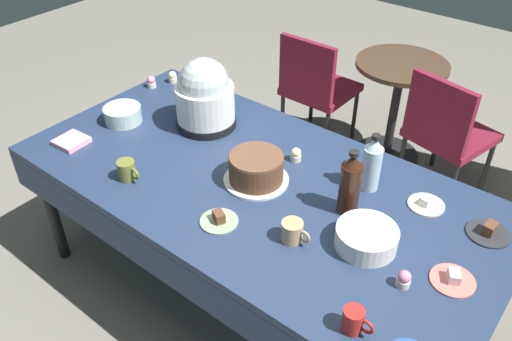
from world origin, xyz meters
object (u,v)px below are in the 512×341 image
Objects in this scene: potluck_table at (256,190)px; dessert_plate_charcoal at (489,232)px; coffee_mug_navy at (198,94)px; coffee_mug_olive at (127,170)px; ceramic_snack_bowl at (366,238)px; soda_bottle_water at (372,164)px; cupcake_mint at (151,82)px; slow_cooker at (205,96)px; soda_bottle_cola at (350,184)px; maroon_chair_left at (316,85)px; dessert_plate_cream at (426,204)px; cupcake_vanilla at (296,155)px; cupcake_rose at (172,77)px; glass_salad_bowl at (123,114)px; dessert_plate_sage at (219,220)px; frosted_layer_cake at (256,169)px; round_cafe_table at (397,93)px; cupcake_lemon at (404,279)px; coffee_mug_tan at (293,232)px; dessert_plate_coral at (453,279)px; maroon_chair_right at (446,130)px; coffee_mug_red at (354,320)px.

dessert_plate_charcoal reaches higher than potluck_table.
coffee_mug_olive is (0.24, -0.71, -0.00)m from coffee_mug_navy.
dessert_plate_charcoal is at bearing 45.85° from ceramic_snack_bowl.
cupcake_mint is at bearing 178.12° from soda_bottle_water.
potluck_table is 6.03× the size of slow_cooker.
maroon_chair_left is at bearing 127.18° from soda_bottle_cola.
dessert_plate_cream is 1.29m from coffee_mug_olive.
potluck_table is 32.59× the size of cupcake_vanilla.
maroon_chair_left reaches higher than cupcake_rose.
slow_cooker is 0.45m from glass_salad_bowl.
soda_bottle_cola reaches higher than cupcake_vanilla.
coffee_mug_navy is 1.05m from maroon_chair_left.
dessert_plate_sage is at bearing -154.79° from ceramic_snack_bowl.
frosted_layer_cake reaches higher than coffee_mug_olive.
frosted_layer_cake is at bearing 36.93° from coffee_mug_olive.
frosted_layer_cake reaches higher than dessert_plate_charcoal.
cupcake_mint is at bearing 170.58° from soda_bottle_cola.
round_cafe_table is at bearing 94.41° from cupcake_vanilla.
slow_cooker is at bearing 164.21° from cupcake_lemon.
cupcake_lemon is 1.25m from coffee_mug_olive.
soda_bottle_water is 0.49m from coffee_mug_tan.
potluck_table is 0.86m from glass_salad_bowl.
ceramic_snack_bowl is at bearing -29.06° from cupcake_vanilla.
slow_cooker reaches higher than cupcake_mint.
glass_salad_bowl is 1.20× the size of dessert_plate_coral.
cupcake_mint is 0.08× the size of maroon_chair_right.
slow_cooker is at bearing -176.39° from dessert_plate_charcoal.
soda_bottle_cola is 2.66× the size of coffee_mug_red.
coffee_mug_olive is at bearing -166.78° from dessert_plate_coral.
dessert_plate_coral is 0.19× the size of maroon_chair_right.
potluck_table is 7.58× the size of frosted_layer_cake.
cupcake_vanilla is at bearing -173.20° from dessert_plate_cream.
dessert_plate_cream is at bearing 58.06° from coffee_mug_tan.
dessert_plate_coral is 0.19× the size of maroon_chair_left.
cupcake_lemon reaches higher than round_cafe_table.
maroon_chair_left reaches higher than round_cafe_table.
cupcake_mint is at bearing 179.77° from dessert_plate_cream.
cupcake_vanilla reaches higher than potluck_table.
potluck_table is 1.06m from cupcake_rose.
cupcake_lemon is (1.75, -0.59, 0.00)m from cupcake_rose.
maroon_chair_left is at bearing 144.35° from dessert_plate_charcoal.
potluck_table is 0.92m from dessert_plate_coral.
cupcake_lemon is 0.27m from coffee_mug_red.
soda_bottle_water reaches higher than cupcake_vanilla.
coffee_mug_tan is (0.35, -0.21, 0.11)m from potluck_table.
frosted_layer_cake is 0.24m from cupcake_vanilla.
maroon_chair_left is (-0.55, 1.35, -0.20)m from potluck_table.
soda_bottle_water is (1.43, -0.05, 0.09)m from cupcake_mint.
cupcake_vanilla is 1.31m from maroon_chair_left.
slow_cooker is 1.23m from maroon_chair_left.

